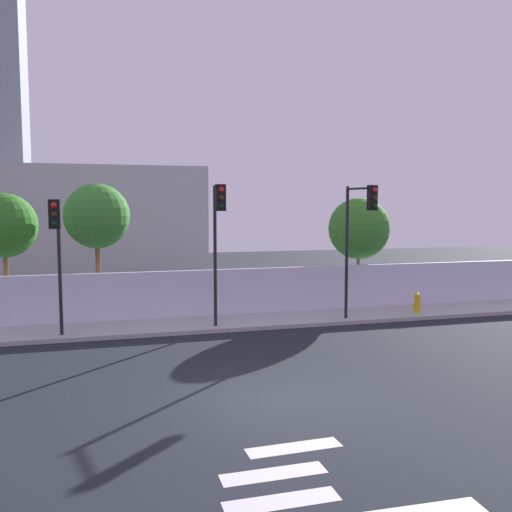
{
  "coord_description": "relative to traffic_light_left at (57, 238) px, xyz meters",
  "views": [
    {
      "loc": [
        -3.54,
        -11.65,
        4.44
      ],
      "look_at": [
        1.52,
        6.5,
        2.73
      ],
      "focal_mm": 38.71,
      "sensor_mm": 36.0,
      "label": 1
    }
  ],
  "objects": [
    {
      "name": "roadside_tree_midleft",
      "position": [
        1.2,
        3.7,
        0.59
      ],
      "size": [
        2.51,
        2.51,
        5.31
      ],
      "color": "brown",
      "rests_on": "ground"
    },
    {
      "name": "perimeter_wall",
      "position": [
        4.94,
        2.65,
        -2.39
      ],
      "size": [
        36.0,
        0.18,
        1.8
      ],
      "primitive_type": "cube",
      "color": "silver",
      "rests_on": "sidewalk"
    },
    {
      "name": "roadside_tree_leftmost",
      "position": [
        -2.11,
        3.7,
        0.26
      ],
      "size": [
        2.4,
        2.4,
        4.92
      ],
      "color": "brown",
      "rests_on": "ground"
    },
    {
      "name": "roadside_tree_midright",
      "position": [
        12.3,
        3.7,
        0.0
      ],
      "size": [
        2.7,
        2.7,
        4.8
      ],
      "color": "brown",
      "rests_on": "ground"
    },
    {
      "name": "low_building_distant",
      "position": [
        0.78,
        16.65,
        -0.07
      ],
      "size": [
        13.36,
        6.0,
        6.76
      ],
      "primitive_type": "cube",
      "color": "#ADADAD",
      "rests_on": "ground"
    },
    {
      "name": "traffic_light_right",
      "position": [
        5.25,
        0.22,
        0.34
      ],
      "size": [
        0.34,
        1.19,
        5.02
      ],
      "color": "black",
      "rests_on": "sidewalk"
    },
    {
      "name": "sidewalk",
      "position": [
        4.94,
        1.36,
        -3.37
      ],
      "size": [
        36.0,
        2.4,
        0.15
      ],
      "primitive_type": "cube",
      "color": "#A8A8A8",
      "rests_on": "ground"
    },
    {
      "name": "traffic_light_center",
      "position": [
        10.51,
        -0.01,
        0.37
      ],
      "size": [
        0.56,
        1.64,
        5.03
      ],
      "color": "black",
      "rests_on": "sidewalk"
    },
    {
      "name": "ground_plane",
      "position": [
        4.94,
        -6.84,
        -3.44
      ],
      "size": [
        80.0,
        80.0,
        0.0
      ],
      "primitive_type": "plane",
      "color": "black"
    },
    {
      "name": "fire_hydrant",
      "position": [
        13.47,
        0.79,
        -2.85
      ],
      "size": [
        0.44,
        0.26,
        0.83
      ],
      "color": "gold",
      "rests_on": "sidewalk"
    },
    {
      "name": "crosswalk_marking",
      "position": [
        4.45,
        -10.94,
        -3.44
      ],
      "size": [
        3.87,
        3.89,
        0.01
      ],
      "color": "silver",
      "rests_on": "ground"
    },
    {
      "name": "traffic_light_left",
      "position": [
        0.0,
        0.0,
        0.0
      ],
      "size": [
        0.34,
        1.55,
        4.49
      ],
      "color": "black",
      "rests_on": "sidewalk"
    }
  ]
}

